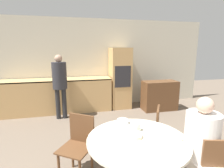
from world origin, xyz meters
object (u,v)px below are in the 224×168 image
person_standing (60,80)px  bowl_centre (134,135)px  chair_near_right (214,166)px  chair_far_right (151,129)px  cup (138,127)px  sideboard (160,96)px  dining_table (137,155)px  person_seated (203,144)px  chair_far_left (79,142)px  oven_unit (120,78)px  bowl_near (123,121)px

person_standing → bowl_centre: bearing=-70.1°
bowl_centre → chair_near_right: bearing=-23.8°
chair_far_right → cup: size_ratio=9.07×
sideboard → bowl_centre: 3.22m
dining_table → person_seated: 0.74m
chair_near_right → cup: bearing=-19.5°
dining_table → chair_near_right: bearing=-22.0°
chair_far_left → cup: 0.86m
oven_unit → bowl_near: size_ratio=10.84×
chair_near_right → bowl_centre: bearing=-7.6°
chair_far_left → person_seated: 1.55m
bowl_near → cup: bearing=-65.5°
sideboard → chair_far_right: size_ratio=1.16×
cup → oven_unit: bearing=78.3°
sideboard → chair_near_right: bearing=-107.8°
dining_table → chair_far_left: bearing=140.0°
person_seated → sideboard: bearing=70.0°
person_standing → oven_unit: bearing=17.2°
bowl_centre → dining_table: bearing=-56.5°
cup → bowl_centre: size_ratio=0.49×
oven_unit → dining_table: size_ratio=1.54×
person_standing → bowl_near: 2.44m
sideboard → chair_near_right: 3.17m
person_seated → cup: (-0.60, 0.41, 0.08)m
dining_table → chair_near_right: 0.84m
person_standing → cup: person_standing is taller
bowl_centre → chair_far_right: bearing=50.3°
dining_table → person_standing: person_standing is taller
sideboard → cup: size_ratio=10.52×
cup → bowl_near: (-0.12, 0.26, -0.02)m
chair_near_right → chair_far_left: size_ratio=1.00×
person_seated → bowl_near: size_ratio=7.58×
cup → chair_far_left: bearing=154.0°
chair_near_right → cup: chair_near_right is taller
oven_unit → chair_near_right: bearing=-88.7°
oven_unit → cup: size_ratio=19.03×
bowl_near → sideboard: bearing=51.7°
person_standing → bowl_near: bearing=-67.1°
dining_table → bowl_centre: bearing=123.5°
chair_near_right → chair_far_right: 1.03m
sideboard → chair_far_right: (-1.25, -2.03, 0.06)m
sideboard → bowl_centre: (-1.77, -2.66, 0.34)m
chair_near_right → person_seated: person_seated is taller
chair_far_right → sideboard: bearing=179.1°
person_seated → cup: bearing=145.8°
chair_near_right → bowl_centre: chair_near_right is taller
chair_far_left → cup: chair_far_left is taller
sideboard → dining_table: bearing=-122.9°
dining_table → sideboard: bearing=57.1°
chair_far_left → bowl_near: size_ratio=5.17×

